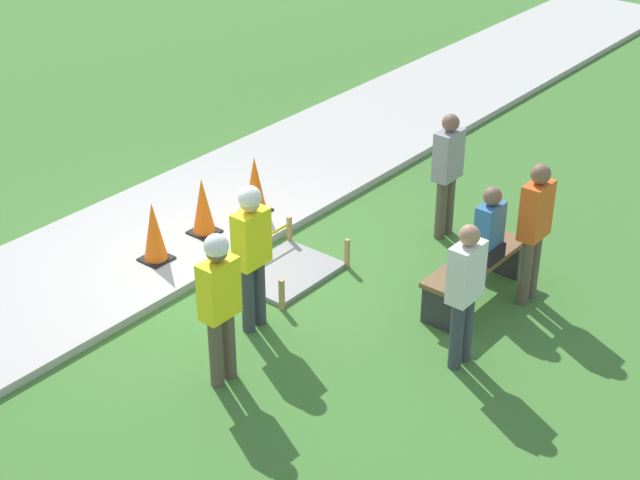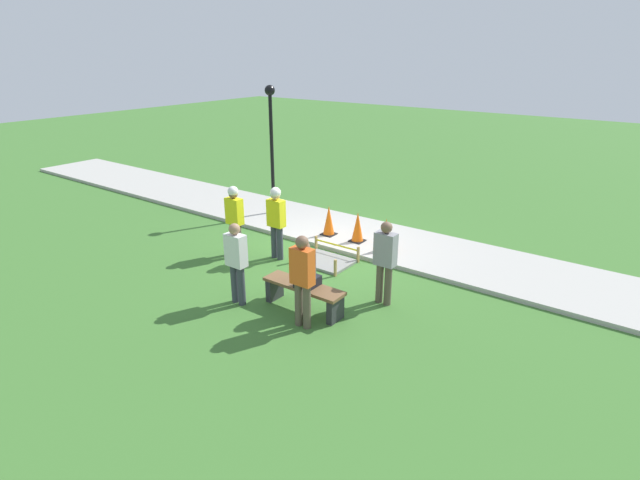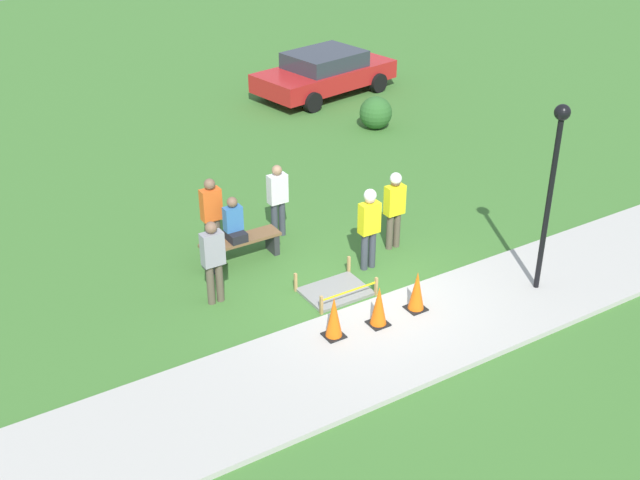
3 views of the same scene
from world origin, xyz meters
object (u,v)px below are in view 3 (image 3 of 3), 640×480
at_px(worker_supervisor, 395,204).
at_px(lamppost_near, 554,171).
at_px(traffic_cone_near_patch, 334,317).
at_px(bystander_in_orange_shirt, 212,213).
at_px(worker_assistant, 369,222).
at_px(traffic_cone_far_patch, 379,306).
at_px(bystander_in_gray_shirt, 278,197).
at_px(bystander_in_white_shirt, 213,258).
at_px(park_bench, 241,245).
at_px(person_seated_on_bench, 234,223).
at_px(traffic_cone_sidewalk_edge, 417,291).
at_px(parked_car_red, 325,72).

height_order(worker_supervisor, lamppost_near, lamppost_near).
xyz_separation_m(traffic_cone_near_patch, bystander_in_orange_shirt, (-0.47, 3.75, 0.47)).
bearing_deg(worker_assistant, traffic_cone_far_patch, -119.96).
height_order(traffic_cone_far_patch, bystander_in_gray_shirt, bystander_in_gray_shirt).
relative_size(worker_assistant, bystander_in_white_shirt, 1.03).
distance_m(park_bench, person_seated_on_bench, 0.52).
relative_size(traffic_cone_sidewalk_edge, parked_car_red, 0.16).
height_order(traffic_cone_far_patch, lamppost_near, lamppost_near).
bearing_deg(worker_supervisor, bystander_in_white_shirt, 179.31).
bearing_deg(bystander_in_orange_shirt, park_bench, -53.19).
distance_m(person_seated_on_bench, lamppost_near, 6.06).
bearing_deg(person_seated_on_bench, lamppost_near, -42.90).
bearing_deg(traffic_cone_far_patch, parked_car_red, 62.07).
bearing_deg(traffic_cone_near_patch, bystander_in_white_shirt, 118.51).
bearing_deg(bystander_in_white_shirt, traffic_cone_sidewalk_edge, -37.99).
bearing_deg(person_seated_on_bench, traffic_cone_near_patch, -86.51).
bearing_deg(bystander_in_gray_shirt, person_seated_on_bench, -158.65).
height_order(bystander_in_white_shirt, parked_car_red, bystander_in_white_shirt).
height_order(worker_supervisor, bystander_in_white_shirt, worker_supervisor).
bearing_deg(traffic_cone_far_patch, park_bench, 105.80).
distance_m(worker_supervisor, worker_assistant, 1.00).
bearing_deg(traffic_cone_near_patch, bystander_in_orange_shirt, 97.14).
relative_size(park_bench, parked_car_red, 0.34).
bearing_deg(traffic_cone_sidewalk_edge, worker_supervisor, 63.26).
height_order(traffic_cone_near_patch, bystander_in_gray_shirt, bystander_in_gray_shirt).
bearing_deg(worker_supervisor, bystander_in_orange_shirt, 153.54).
bearing_deg(traffic_cone_sidewalk_edge, bystander_in_orange_shirt, 119.51).
xyz_separation_m(person_seated_on_bench, worker_assistant, (2.09, -1.61, 0.14)).
distance_m(traffic_cone_near_patch, traffic_cone_sidewalk_edge, 1.70).
bearing_deg(traffic_cone_far_patch, traffic_cone_near_patch, 172.79).
bearing_deg(traffic_cone_sidewalk_edge, worker_assistant, 83.67).
distance_m(worker_assistant, lamppost_near, 3.54).
xyz_separation_m(park_bench, parked_car_red, (6.97, 7.98, 0.35)).
height_order(park_bench, bystander_in_white_shirt, bystander_in_white_shirt).
height_order(person_seated_on_bench, worker_assistant, worker_assistant).
xyz_separation_m(traffic_cone_far_patch, person_seated_on_bench, (-1.05, 3.42, 0.39)).
relative_size(park_bench, worker_assistant, 0.96).
bearing_deg(traffic_cone_far_patch, worker_supervisor, 48.75).
bearing_deg(bystander_in_gray_shirt, traffic_cone_far_patch, -92.98).
relative_size(lamppost_near, parked_car_red, 0.75).
xyz_separation_m(worker_supervisor, worker_assistant, (-0.91, -0.41, 0.02)).
relative_size(traffic_cone_sidewalk_edge, park_bench, 0.47).
relative_size(worker_assistant, parked_car_red, 0.36).
relative_size(traffic_cone_far_patch, person_seated_on_bench, 0.85).
bearing_deg(park_bench, person_seated_on_bench, 152.21).
height_order(lamppost_near, parked_car_red, lamppost_near).
xyz_separation_m(traffic_cone_sidewalk_edge, parked_car_red, (5.17, 11.32, 0.23)).
xyz_separation_m(traffic_cone_near_patch, worker_assistant, (1.89, 1.71, 0.52)).
bearing_deg(worker_assistant, person_seated_on_bench, 142.50).
bearing_deg(worker_supervisor, worker_assistant, -155.50).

